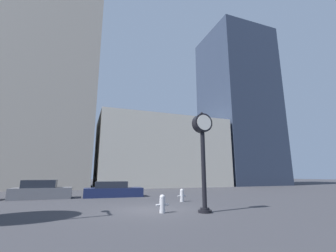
{
  "coord_description": "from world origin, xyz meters",
  "views": [
    {
      "loc": [
        -3.5,
        -11.56,
        1.71
      ],
      "look_at": [
        4.9,
        10.8,
        6.98
      ],
      "focal_mm": 24.0,
      "sensor_mm": 36.0,
      "label": 1
    }
  ],
  "objects_px": {
    "street_clock": "(203,143)",
    "car_grey": "(41,191)",
    "car_navy": "(113,190)",
    "fire_hydrant_far": "(182,195)",
    "fire_hydrant_near": "(162,204)"
  },
  "relations": [
    {
      "from": "car_navy",
      "to": "fire_hydrant_far",
      "type": "height_order",
      "value": "car_navy"
    },
    {
      "from": "car_grey",
      "to": "fire_hydrant_near",
      "type": "bearing_deg",
      "value": -55.93
    },
    {
      "from": "car_grey",
      "to": "fire_hydrant_far",
      "type": "distance_m",
      "value": 10.61
    },
    {
      "from": "street_clock",
      "to": "car_grey",
      "type": "height_order",
      "value": "street_clock"
    },
    {
      "from": "fire_hydrant_near",
      "to": "street_clock",
      "type": "bearing_deg",
      "value": -17.7
    },
    {
      "from": "car_grey",
      "to": "fire_hydrant_far",
      "type": "height_order",
      "value": "car_grey"
    },
    {
      "from": "car_grey",
      "to": "car_navy",
      "type": "bearing_deg",
      "value": -3.97
    },
    {
      "from": "street_clock",
      "to": "car_grey",
      "type": "distance_m",
      "value": 13.21
    },
    {
      "from": "car_grey",
      "to": "fire_hydrant_near",
      "type": "distance_m",
      "value": 11.29
    },
    {
      "from": "car_navy",
      "to": "fire_hydrant_near",
      "type": "xyz_separation_m",
      "value": [
        1.15,
        -8.98,
        -0.1
      ]
    },
    {
      "from": "street_clock",
      "to": "car_grey",
      "type": "bearing_deg",
      "value": 129.9
    },
    {
      "from": "street_clock",
      "to": "fire_hydrant_near",
      "type": "height_order",
      "value": "street_clock"
    },
    {
      "from": "car_navy",
      "to": "fire_hydrant_far",
      "type": "bearing_deg",
      "value": -49.75
    },
    {
      "from": "fire_hydrant_far",
      "to": "car_navy",
      "type": "bearing_deg",
      "value": 127.48
    },
    {
      "from": "street_clock",
      "to": "car_navy",
      "type": "xyz_separation_m",
      "value": [
        -3.06,
        9.59,
        -2.75
      ]
    }
  ]
}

